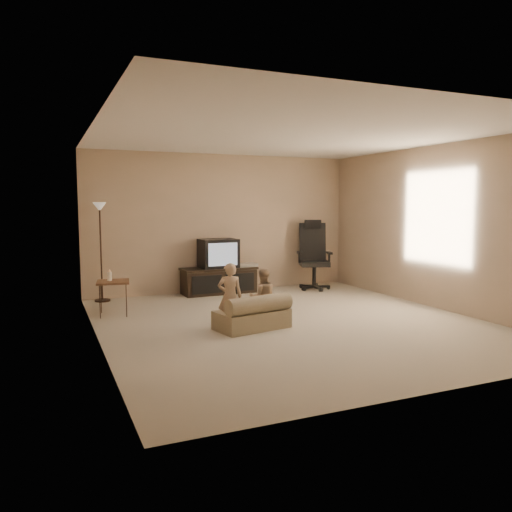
{
  "coord_description": "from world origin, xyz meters",
  "views": [
    {
      "loc": [
        -3.06,
        -5.92,
        1.61
      ],
      "look_at": [
        -0.26,
        0.6,
        0.86
      ],
      "focal_mm": 35.0,
      "sensor_mm": 36.0,
      "label": 1
    }
  ],
  "objects_px": {
    "toddler_left": "(230,296)",
    "toddler_right": "(263,297)",
    "floor_lamp": "(100,229)",
    "side_table": "(113,282)",
    "child_sofa": "(254,315)",
    "office_chair": "(314,264)",
    "tv_stand": "(219,271)"
  },
  "relations": [
    {
      "from": "toddler_left",
      "to": "toddler_right",
      "type": "distance_m",
      "value": 0.48
    },
    {
      "from": "toddler_right",
      "to": "floor_lamp",
      "type": "bearing_deg",
      "value": -43.19
    },
    {
      "from": "toddler_right",
      "to": "toddler_left",
      "type": "bearing_deg",
      "value": 17.63
    },
    {
      "from": "floor_lamp",
      "to": "toddler_right",
      "type": "distance_m",
      "value": 3.2
    },
    {
      "from": "side_table",
      "to": "floor_lamp",
      "type": "bearing_deg",
      "value": 91.58
    },
    {
      "from": "child_sofa",
      "to": "toddler_left",
      "type": "distance_m",
      "value": 0.39
    },
    {
      "from": "office_chair",
      "to": "child_sofa",
      "type": "height_order",
      "value": "office_chair"
    },
    {
      "from": "office_chair",
      "to": "toddler_right",
      "type": "height_order",
      "value": "office_chair"
    },
    {
      "from": "side_table",
      "to": "child_sofa",
      "type": "xyz_separation_m",
      "value": [
        1.55,
        -1.56,
        -0.3
      ]
    },
    {
      "from": "office_chair",
      "to": "toddler_right",
      "type": "xyz_separation_m",
      "value": [
        -2.05,
        -2.22,
        -0.09
      ]
    },
    {
      "from": "side_table",
      "to": "floor_lamp",
      "type": "relative_size",
      "value": 0.41
    },
    {
      "from": "tv_stand",
      "to": "office_chair",
      "type": "bearing_deg",
      "value": -9.78
    },
    {
      "from": "tv_stand",
      "to": "toddler_right",
      "type": "xyz_separation_m",
      "value": [
        -0.25,
        -2.48,
        -0.03
      ]
    },
    {
      "from": "office_chair",
      "to": "side_table",
      "type": "relative_size",
      "value": 1.93
    },
    {
      "from": "office_chair",
      "to": "toddler_right",
      "type": "relative_size",
      "value": 1.72
    },
    {
      "from": "tv_stand",
      "to": "floor_lamp",
      "type": "distance_m",
      "value": 2.17
    },
    {
      "from": "floor_lamp",
      "to": "child_sofa",
      "type": "bearing_deg",
      "value": -59.5
    },
    {
      "from": "child_sofa",
      "to": "tv_stand",
      "type": "bearing_deg",
      "value": 69.13
    },
    {
      "from": "tv_stand",
      "to": "toddler_left",
      "type": "bearing_deg",
      "value": -107.64
    },
    {
      "from": "office_chair",
      "to": "toddler_left",
      "type": "relative_size",
      "value": 1.51
    },
    {
      "from": "floor_lamp",
      "to": "side_table",
      "type": "bearing_deg",
      "value": -88.42
    },
    {
      "from": "floor_lamp",
      "to": "tv_stand",
      "type": "bearing_deg",
      "value": -1.65
    },
    {
      "from": "toddler_right",
      "to": "side_table",
      "type": "bearing_deg",
      "value": -27.08
    },
    {
      "from": "floor_lamp",
      "to": "child_sofa",
      "type": "xyz_separation_m",
      "value": [
        1.58,
        -2.69,
        -1.01
      ]
    },
    {
      "from": "child_sofa",
      "to": "toddler_right",
      "type": "bearing_deg",
      "value": 26.39
    },
    {
      "from": "tv_stand",
      "to": "toddler_right",
      "type": "height_order",
      "value": "tv_stand"
    },
    {
      "from": "office_chair",
      "to": "floor_lamp",
      "type": "distance_m",
      "value": 3.9
    },
    {
      "from": "toddler_right",
      "to": "child_sofa",
      "type": "bearing_deg",
      "value": 49.75
    },
    {
      "from": "toddler_left",
      "to": "floor_lamp",
      "type": "bearing_deg",
      "value": -45.53
    },
    {
      "from": "side_table",
      "to": "toddler_right",
      "type": "xyz_separation_m",
      "value": [
        1.74,
        -1.41,
        -0.1
      ]
    },
    {
      "from": "floor_lamp",
      "to": "toddler_right",
      "type": "bearing_deg",
      "value": -55.14
    },
    {
      "from": "tv_stand",
      "to": "child_sofa",
      "type": "bearing_deg",
      "value": -101.04
    }
  ]
}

